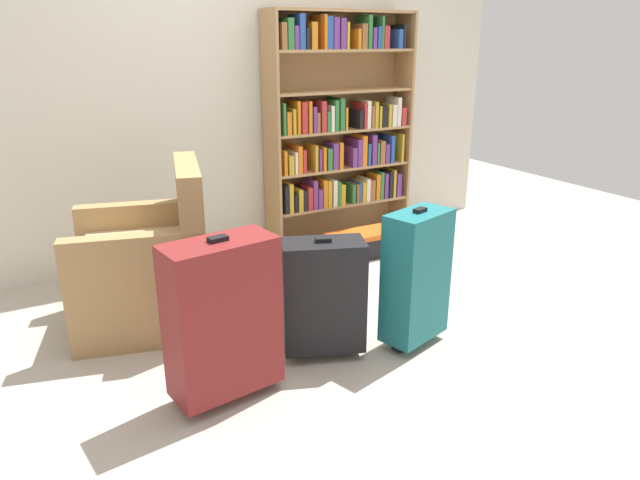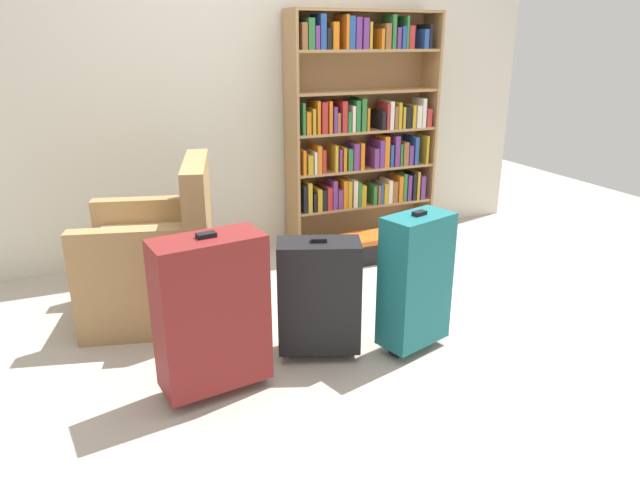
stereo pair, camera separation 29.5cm
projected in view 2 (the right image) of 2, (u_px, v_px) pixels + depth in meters
ground_plane at (357, 347)px, 3.02m from camera, size 7.98×7.98×0.00m
back_wall at (252, 72)px, 4.10m from camera, size 4.56×0.10×2.60m
bookshelf at (360, 130)px, 4.36m from camera, size 1.16×0.27×1.72m
armchair at (157, 263)px, 3.29m from camera, size 0.85×0.85×0.90m
mug at (244, 285)px, 3.65m from camera, size 0.12×0.08×0.10m
storage_box at (379, 245)px, 4.21m from camera, size 0.51×0.24×0.19m
suitcase_teal at (415, 280)px, 2.88m from camera, size 0.40×0.29×0.74m
suitcase_black at (319, 295)px, 2.84m from camera, size 0.45×0.34×0.63m
suitcase_dark_red at (211, 312)px, 2.52m from camera, size 0.50×0.29×0.76m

